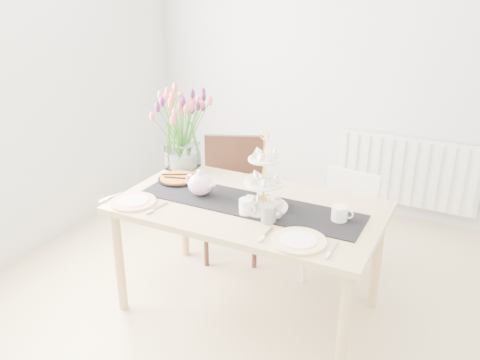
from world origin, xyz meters
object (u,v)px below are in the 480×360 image
at_px(chair_white, 345,219).
at_px(mug_white, 246,207).
at_px(teapot, 200,184).
at_px(dining_table, 249,216).
at_px(tulip_vase, 181,117).
at_px(tart_tin, 178,179).
at_px(chair_brown, 233,188).
at_px(plate_right, 299,241).
at_px(plate_left, 133,202).
at_px(mug_grey, 269,214).
at_px(radiator, 407,172).
at_px(cake_stand, 264,190).
at_px(cream_jug, 339,214).

height_order(chair_white, mug_white, mug_white).
height_order(teapot, mug_white, teapot).
bearing_deg(teapot, dining_table, 18.76).
height_order(tulip_vase, teapot, tulip_vase).
bearing_deg(tart_tin, mug_white, -21.17).
xyz_separation_m(chair_brown, plate_right, (0.87, -0.93, 0.23)).
xyz_separation_m(teapot, mug_white, (0.37, -0.11, -0.03)).
bearing_deg(plate_left, mug_grey, 9.43).
distance_m(radiator, mug_grey, 2.03).
xyz_separation_m(chair_brown, tulip_vase, (-0.25, -0.30, 0.60)).
distance_m(radiator, dining_table, 1.92).
relative_size(teapot, mug_white, 2.55).
bearing_deg(plate_right, chair_brown, 133.21).
bearing_deg(radiator, cake_stand, -107.38).
bearing_deg(chair_brown, tulip_vase, -152.77).
bearing_deg(cream_jug, cake_stand, 177.19).
bearing_deg(plate_right, dining_table, 145.74).
distance_m(mug_grey, plate_right, 0.28).
height_order(teapot, plate_right, teapot).
bearing_deg(chair_brown, mug_white, -80.28).
bearing_deg(mug_grey, chair_white, 50.93).
relative_size(chair_brown, teapot, 3.63).
bearing_deg(chair_white, mug_white, -109.02).
bearing_deg(teapot, tart_tin, 168.49).
distance_m(tulip_vase, cake_stand, 0.90).
height_order(tart_tin, mug_grey, mug_grey).
distance_m(radiator, plate_right, 2.12).
height_order(cream_jug, mug_white, mug_white).
bearing_deg(plate_right, chair_white, 90.08).
distance_m(radiator, mug_white, 2.04).
relative_size(mug_white, plate_left, 0.35).
height_order(tulip_vase, cream_jug, tulip_vase).
bearing_deg(radiator, teapot, -118.84).
height_order(dining_table, plate_left, plate_left).
bearing_deg(cake_stand, tulip_vase, 156.16).
bearing_deg(tart_tin, cream_jug, -4.10).
bearing_deg(chair_brown, teapot, -103.06).
relative_size(chair_brown, plate_right, 3.09).
bearing_deg(radiator, cream_jug, -93.60).
xyz_separation_m(dining_table, mug_grey, (0.20, -0.15, 0.13)).
xyz_separation_m(radiator, teapot, (-0.99, -1.80, 0.38)).
height_order(chair_brown, tart_tin, chair_brown).
bearing_deg(mug_white, teapot, -179.37).
relative_size(chair_brown, mug_white, 9.26).
bearing_deg(dining_table, tart_tin, 168.67).
bearing_deg(dining_table, mug_white, -71.10).
height_order(chair_brown, mug_white, chair_brown).
xyz_separation_m(mug_white, plate_left, (-0.69, -0.17, -0.04)).
bearing_deg(chair_white, tart_tin, -144.61).
bearing_deg(chair_white, cake_stand, -109.06).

